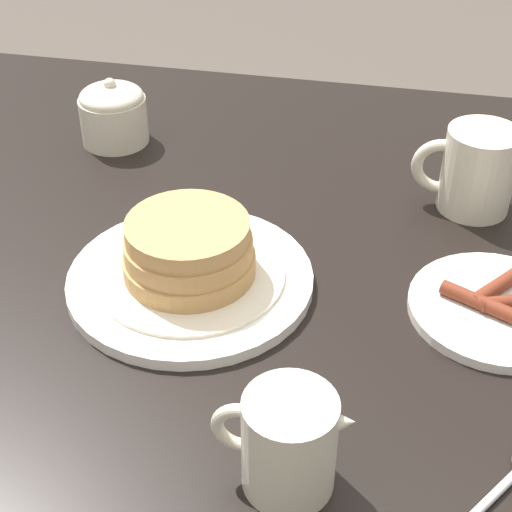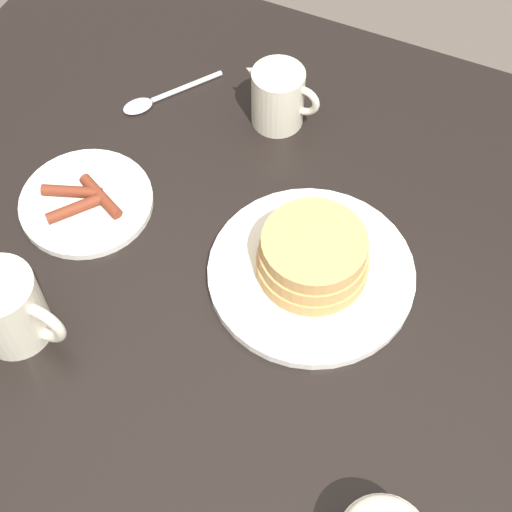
{
  "view_description": "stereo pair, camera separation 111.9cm",
  "coord_description": "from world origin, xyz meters",
  "px_view_note": "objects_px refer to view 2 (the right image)",
  "views": [
    {
      "loc": [
        -0.21,
        0.61,
        1.21
      ],
      "look_at": [
        -0.09,
        0.02,
        0.76
      ],
      "focal_mm": 55.0,
      "sensor_mm": 36.0,
      "label": 1
    },
    {
      "loc": [
        0.11,
        -0.42,
        1.5
      ],
      "look_at": [
        -0.09,
        0.02,
        0.76
      ],
      "focal_mm": 55.0,
      "sensor_mm": 36.0,
      "label": 2
    }
  ],
  "objects_px": {
    "side_plate_bacon": "(86,202)",
    "coffee_mug": "(9,309)",
    "pancake_plate": "(312,264)",
    "creamer_pitcher": "(278,96)",
    "spoon": "(156,99)"
  },
  "relations": [
    {
      "from": "creamer_pitcher",
      "to": "spoon",
      "type": "relative_size",
      "value": 0.81
    },
    {
      "from": "spoon",
      "to": "side_plate_bacon",
      "type": "bearing_deg",
      "value": -87.99
    },
    {
      "from": "side_plate_bacon",
      "to": "creamer_pitcher",
      "type": "xyz_separation_m",
      "value": [
        0.16,
        0.23,
        0.04
      ]
    },
    {
      "from": "pancake_plate",
      "to": "spoon",
      "type": "height_order",
      "value": "pancake_plate"
    },
    {
      "from": "side_plate_bacon",
      "to": "coffee_mug",
      "type": "distance_m",
      "value": 0.19
    },
    {
      "from": "pancake_plate",
      "to": "coffee_mug",
      "type": "xyz_separation_m",
      "value": [
        -0.27,
        -0.2,
        0.02
      ]
    },
    {
      "from": "side_plate_bacon",
      "to": "creamer_pitcher",
      "type": "height_order",
      "value": "creamer_pitcher"
    },
    {
      "from": "coffee_mug",
      "to": "spoon",
      "type": "distance_m",
      "value": 0.37
    },
    {
      "from": "side_plate_bacon",
      "to": "coffee_mug",
      "type": "height_order",
      "value": "coffee_mug"
    },
    {
      "from": "creamer_pitcher",
      "to": "pancake_plate",
      "type": "bearing_deg",
      "value": -57.33
    },
    {
      "from": "pancake_plate",
      "to": "coffee_mug",
      "type": "bearing_deg",
      "value": -143.27
    },
    {
      "from": "coffee_mug",
      "to": "creamer_pitcher",
      "type": "height_order",
      "value": "coffee_mug"
    },
    {
      "from": "pancake_plate",
      "to": "side_plate_bacon",
      "type": "relative_size",
      "value": 1.46
    },
    {
      "from": "pancake_plate",
      "to": "side_plate_bacon",
      "type": "xyz_separation_m",
      "value": [
        -0.29,
        -0.02,
        -0.02
      ]
    },
    {
      "from": "creamer_pitcher",
      "to": "coffee_mug",
      "type": "bearing_deg",
      "value": -108.04
    }
  ]
}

